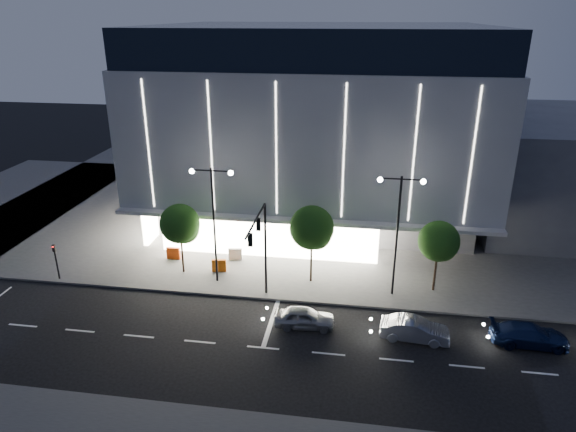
# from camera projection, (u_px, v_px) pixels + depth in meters

# --- Properties ---
(ground) EXTENTS (160.00, 160.00, 0.00)m
(ground) POSITION_uv_depth(u_px,v_px,m) (237.00, 331.00, 32.94)
(ground) COLOR black
(ground) RESTS_ON ground
(sidewalk_museum) EXTENTS (70.00, 40.00, 0.15)m
(sidewalk_museum) POSITION_uv_depth(u_px,v_px,m) (338.00, 205.00, 54.25)
(sidewalk_museum) COLOR #474747
(sidewalk_museum) RESTS_ON ground
(museum) EXTENTS (30.00, 25.80, 18.00)m
(museum) POSITION_uv_depth(u_px,v_px,m) (319.00, 121.00, 49.57)
(museum) COLOR #4C4C51
(museum) RESTS_ON ground
(annex_building) EXTENTS (16.00, 20.00, 10.00)m
(annex_building) POSITION_uv_depth(u_px,v_px,m) (557.00, 168.00, 49.52)
(annex_building) COLOR #4C4C51
(annex_building) RESTS_ON ground
(traffic_mast) EXTENTS (0.33, 5.89, 7.07)m
(traffic_mast) POSITION_uv_depth(u_px,v_px,m) (261.00, 239.00, 34.00)
(traffic_mast) COLOR black
(traffic_mast) RESTS_ON ground
(street_lamp_west) EXTENTS (3.16, 0.36, 9.00)m
(street_lamp_west) POSITION_uv_depth(u_px,v_px,m) (213.00, 209.00, 36.65)
(street_lamp_west) COLOR black
(street_lamp_west) RESTS_ON ground
(street_lamp_east) EXTENTS (3.16, 0.36, 9.00)m
(street_lamp_east) POSITION_uv_depth(u_px,v_px,m) (398.00, 219.00, 34.85)
(street_lamp_east) COLOR black
(street_lamp_east) RESTS_ON ground
(ped_signal_far) EXTENTS (0.22, 0.24, 3.00)m
(ped_signal_far) POSITION_uv_depth(u_px,v_px,m) (56.00, 258.00, 38.44)
(ped_signal_far) COLOR black
(ped_signal_far) RESTS_ON ground
(tree_left) EXTENTS (3.02, 3.02, 5.72)m
(tree_left) POSITION_uv_depth(u_px,v_px,m) (180.00, 226.00, 38.71)
(tree_left) COLOR black
(tree_left) RESTS_ON ground
(tree_mid) EXTENTS (3.25, 3.25, 6.15)m
(tree_mid) POSITION_uv_depth(u_px,v_px,m) (312.00, 230.00, 37.22)
(tree_mid) COLOR black
(tree_mid) RESTS_ON ground
(tree_right) EXTENTS (2.91, 2.91, 5.51)m
(tree_right) POSITION_uv_depth(u_px,v_px,m) (439.00, 243.00, 36.14)
(tree_right) COLOR black
(tree_right) RESTS_ON ground
(car_lead) EXTENTS (4.06, 1.82, 1.35)m
(car_lead) POSITION_uv_depth(u_px,v_px,m) (304.00, 318.00, 33.15)
(car_lead) COLOR gray
(car_lead) RESTS_ON ground
(car_second) EXTENTS (4.36, 1.83, 1.40)m
(car_second) POSITION_uv_depth(u_px,v_px,m) (414.00, 330.00, 31.85)
(car_second) COLOR #B4B6BC
(car_second) RESTS_ON ground
(car_third) EXTENTS (4.64, 1.89, 1.35)m
(car_third) POSITION_uv_depth(u_px,v_px,m) (530.00, 335.00, 31.38)
(car_third) COLOR #14234D
(car_third) RESTS_ON ground
(barrier_a) EXTENTS (1.10, 0.26, 1.00)m
(barrier_a) POSITION_uv_depth(u_px,v_px,m) (173.00, 253.00, 42.02)
(barrier_a) COLOR #EA3F0D
(barrier_a) RESTS_ON sidewalk_museum
(barrier_c) EXTENTS (1.13, 0.46, 1.00)m
(barrier_c) POSITION_uv_depth(u_px,v_px,m) (219.00, 265.00, 40.00)
(barrier_c) COLOR #DF5A0C
(barrier_c) RESTS_ON sidewalk_museum
(barrier_d) EXTENTS (1.12, 0.40, 1.00)m
(barrier_d) POSITION_uv_depth(u_px,v_px,m) (235.00, 254.00, 41.88)
(barrier_d) COLOR #B9B9B9
(barrier_d) RESTS_ON sidewalk_museum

